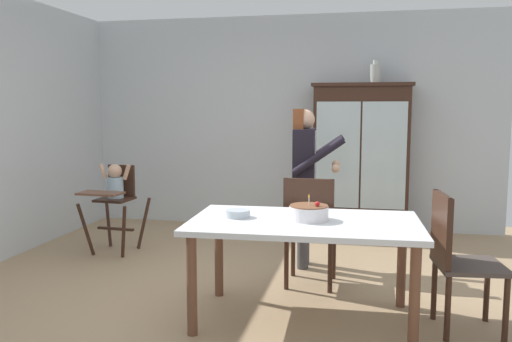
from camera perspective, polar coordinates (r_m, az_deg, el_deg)
The scene contains 11 objects.
ground_plane at distance 4.46m, azimuth -1.46°, elevation -13.31°, with size 6.24×6.24×0.00m, color tan.
wall_back at distance 6.77m, azimuth 3.57°, elevation 5.28°, with size 5.32×0.06×2.70m, color silver.
china_cabinet at distance 6.47m, azimuth 11.31°, elevation 1.28°, with size 1.18×0.48×1.83m.
ceramic_vase at distance 6.46m, azimuth 12.91°, elevation 10.37°, with size 0.13×0.13×0.27m.
high_chair_with_toddler at distance 5.76m, azimuth -15.14°, elevation -2.19°, with size 0.61×0.71×0.95m.
adult_person at distance 5.04m, azimuth 5.36°, elevation 0.36°, with size 0.51×0.50×1.53m.
dining_table at distance 3.79m, azimuth 5.28°, elevation -6.65°, with size 1.66×1.01×0.74m.
birthday_cake at distance 3.77m, azimuth 5.78°, elevation -4.52°, with size 0.28×0.28×0.19m.
serving_bowl at distance 3.85m, azimuth -1.97°, elevation -4.66°, with size 0.18×0.18×0.06m, color #B2BCC6.
dining_chair_far_side at distance 4.49m, azimuth 5.88°, elevation -5.80°, with size 0.45×0.45×0.96m.
dining_chair_right_end at distance 3.87m, azimuth 20.86°, elevation -8.27°, with size 0.48×0.48×0.96m.
Camera 1 is at (0.95, -4.07, 1.54)m, focal length 36.73 mm.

